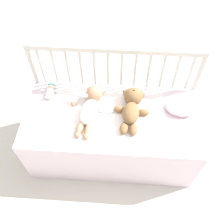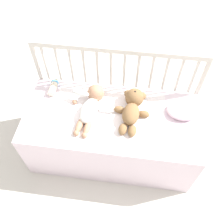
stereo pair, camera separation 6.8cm
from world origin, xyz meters
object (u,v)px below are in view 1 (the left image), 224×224
at_px(baby_bottle, 51,90).
at_px(small_pillow, 181,107).
at_px(teddy_bear, 132,106).
at_px(baby, 91,106).

bearing_deg(baby_bottle, small_pillow, -6.32).
height_order(teddy_bear, small_pillow, teddy_bear).
xyz_separation_m(teddy_bear, baby, (-0.29, -0.01, -0.01)).
xyz_separation_m(teddy_bear, small_pillow, (0.35, 0.03, -0.03)).
xyz_separation_m(small_pillow, baby_bottle, (-0.97, 0.11, -0.00)).
height_order(teddy_bear, baby, teddy_bear).
distance_m(teddy_bear, small_pillow, 0.35).
distance_m(baby, small_pillow, 0.65).
xyz_separation_m(teddy_bear, baby_bottle, (-0.62, 0.14, -0.03)).
bearing_deg(small_pillow, baby, -175.72).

